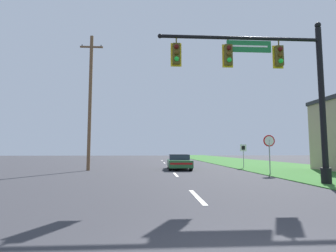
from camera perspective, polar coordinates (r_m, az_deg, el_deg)
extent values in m
cube|color=#2D6626|center=(34.87, 16.87, -7.63)|extent=(10.00, 110.00, 0.04)
cube|color=silver|center=(8.97, 6.35, -15.07)|extent=(0.16, 2.80, 0.01)
cube|color=silver|center=(16.85, 1.69, -10.54)|extent=(0.16, 2.80, 0.01)
cube|color=silver|center=(24.80, 0.04, -8.89)|extent=(0.16, 2.80, 0.01)
cube|color=silver|center=(32.78, -0.80, -8.04)|extent=(0.16, 2.80, 0.01)
cube|color=silver|center=(40.77, -1.31, -7.52)|extent=(0.16, 2.80, 0.01)
cylinder|color=black|center=(14.04, 31.19, -9.23)|extent=(0.44, 0.44, 0.70)
cylinder|color=black|center=(14.17, 30.54, 4.23)|extent=(0.26, 0.26, 7.32)
sphere|color=black|center=(15.22, 29.82, 18.50)|extent=(0.28, 0.28, 0.28)
cylinder|color=black|center=(13.35, 15.54, 17.95)|extent=(7.56, 0.16, 0.16)
sphere|color=black|center=(12.71, -1.78, 18.98)|extent=(0.21, 0.21, 0.21)
cube|color=#196B33|center=(13.32, 17.19, 16.21)|extent=(2.10, 0.06, 0.55)
cube|color=white|center=(13.29, 17.24, 16.26)|extent=(1.76, 0.01, 0.08)
cylinder|color=#4C4214|center=(12.68, 1.82, 18.18)|extent=(0.06, 0.06, 0.35)
cube|color=yellow|center=(12.56, 1.77, 15.22)|extent=(0.50, 0.03, 1.11)
cube|color=#4C4214|center=(12.43, 1.83, 15.43)|extent=(0.34, 0.24, 0.95)
sphere|color=#4C0F0C|center=(12.41, 1.88, 16.89)|extent=(0.22, 0.22, 0.22)
sphere|color=#51380F|center=(12.30, 1.89, 15.67)|extent=(0.22, 0.22, 0.22)
sphere|color=green|center=(12.20, 1.89, 14.42)|extent=(0.22, 0.22, 0.22)
cylinder|color=#4C4214|center=(13.11, 12.94, 17.51)|extent=(0.06, 0.06, 0.35)
cube|color=yellow|center=(12.99, 12.83, 14.64)|extent=(0.50, 0.03, 1.11)
cube|color=#4C4214|center=(12.87, 13.00, 14.84)|extent=(0.34, 0.24, 0.95)
sphere|color=#4C0F0C|center=(12.85, 13.15, 16.24)|extent=(0.22, 0.22, 0.22)
sphere|color=#51380F|center=(12.74, 13.18, 15.05)|extent=(0.22, 0.22, 0.22)
sphere|color=green|center=(12.65, 13.21, 13.84)|extent=(0.22, 0.22, 0.22)
cylinder|color=#4C4214|center=(13.95, 22.93, 16.37)|extent=(0.06, 0.06, 0.35)
cube|color=yellow|center=(13.84, 22.78, 13.67)|extent=(0.50, 0.03, 1.11)
cube|color=#4C4214|center=(13.72, 23.04, 13.84)|extent=(0.34, 0.24, 0.95)
sphere|color=#4C0F0C|center=(13.70, 23.26, 15.14)|extent=(0.22, 0.22, 0.22)
sphere|color=#51380F|center=(13.61, 23.31, 14.02)|extent=(0.22, 0.22, 0.22)
sphere|color=green|center=(13.52, 23.35, 12.88)|extent=(0.22, 0.22, 0.22)
cylinder|color=black|center=(23.14, 4.16, -8.35)|extent=(0.22, 0.64, 0.64)
cylinder|color=black|center=(23.03, 0.16, -8.38)|extent=(0.22, 0.64, 0.64)
cylinder|color=black|center=(20.30, 5.02, -8.76)|extent=(0.22, 0.64, 0.64)
cylinder|color=black|center=(20.18, 0.45, -8.80)|extent=(0.22, 0.64, 0.64)
cube|color=#235B2D|center=(21.64, 2.43, -8.09)|extent=(1.93, 4.31, 0.55)
cube|color=#283342|center=(21.73, 2.41, -6.80)|extent=(1.65, 1.83, 0.42)
cube|color=#235B2D|center=(21.72, 2.41, -6.32)|extent=(1.61, 1.79, 0.06)
cube|color=#B71414|center=(19.54, 2.90, -8.20)|extent=(1.68, 0.10, 0.14)
cylinder|color=gray|center=(18.40, 21.25, -6.21)|extent=(0.07, 0.07, 2.20)
cylinder|color=red|center=(18.41, 21.14, -3.02)|extent=(0.76, 0.04, 0.76)
cylinder|color=white|center=(18.39, 21.17, -3.02)|extent=(0.61, 0.01, 0.61)
cylinder|color=gray|center=(24.00, 16.10, -6.32)|extent=(0.06, 0.06, 2.00)
cube|color=white|center=(24.00, 16.06, -4.58)|extent=(0.55, 0.04, 0.60)
cube|color=black|center=(23.97, 16.08, -4.58)|extent=(0.31, 0.01, 0.34)
cylinder|color=brown|center=(21.53, -16.62, 5.09)|extent=(0.26, 0.26, 10.70)
cube|color=brown|center=(22.74, -16.30, 16.18)|extent=(1.80, 0.12, 0.12)
cylinder|color=#333338|center=(22.96, -18.20, 16.35)|extent=(0.08, 0.08, 0.12)
cylinder|color=#333338|center=(22.64, -14.36, 16.57)|extent=(0.08, 0.08, 0.12)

